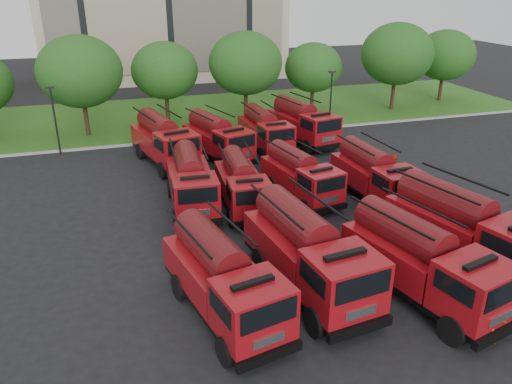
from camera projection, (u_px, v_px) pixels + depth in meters
ground at (254, 243)px, 25.07m from camera, size 140.00×140.00×0.00m
lawn at (176, 115)px, 47.87m from camera, size 70.00×16.00×0.12m
curb at (191, 139)px, 40.76m from camera, size 70.00×0.30×0.14m
tree_2 at (80, 72)px, 39.68m from camera, size 6.72×6.72×8.22m
tree_3 at (165, 71)px, 44.01m from camera, size 5.88×5.88×7.19m
tree_4 at (245, 63)px, 44.36m from camera, size 6.55×6.55×8.01m
tree_5 at (313, 68)px, 47.45m from camera, size 5.46×5.46×6.68m
tree_6 at (397, 54)px, 47.82m from camera, size 6.89×6.89×8.42m
tree_7 at (445, 55)px, 51.71m from camera, size 6.05×6.05×7.39m
lamp_post_0 at (55, 117)px, 36.35m from camera, size 0.60×0.25×5.11m
lamp_post_1 at (331, 97)px, 42.23m from camera, size 0.60×0.25×5.11m
fire_truck_0 at (223, 278)px, 19.17m from camera, size 3.90×7.53×3.27m
fire_truck_1 at (308, 252)px, 20.71m from camera, size 3.66×8.04×3.53m
fire_truck_2 at (422, 261)px, 20.21m from camera, size 4.27×7.82×3.38m
fire_truck_3 at (464, 228)px, 22.74m from camera, size 4.53×8.17×3.53m
fire_truck_4 at (191, 181)px, 28.39m from camera, size 2.90×7.04×3.14m
fire_truck_5 at (242, 184)px, 28.36m from camera, size 2.68×6.52×2.91m
fire_truck_6 at (300, 175)px, 29.68m from camera, size 3.32×6.64×2.89m
fire_truck_7 at (375, 175)px, 29.38m from camera, size 2.85×6.99×3.12m
fire_truck_8 at (164, 141)px, 35.06m from camera, size 4.24×7.83×3.39m
fire_truck_9 at (217, 138)px, 36.07m from camera, size 4.26×7.29×3.15m
fire_truck_10 at (265, 130)px, 38.02m from camera, size 2.76×6.77×3.02m
fire_truck_11 at (302, 122)px, 39.62m from camera, size 3.90×7.57×3.28m
firefighter_1 at (488, 344)px, 18.17m from camera, size 1.03×0.76×1.88m
firefighter_2 at (492, 276)px, 22.31m from camera, size 0.72×1.17×1.93m
firefighter_3 at (463, 267)px, 22.97m from camera, size 1.30×1.20×1.81m
firefighter_4 at (278, 235)px, 25.86m from camera, size 1.08×1.03×1.85m
firefighter_5 at (391, 182)px, 32.52m from camera, size 1.80×0.85×1.91m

